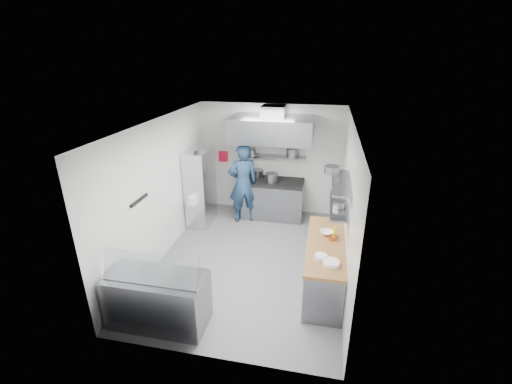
% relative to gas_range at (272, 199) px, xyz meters
% --- Properties ---
extents(floor, '(5.00, 5.00, 0.00)m').
position_rel_gas_range_xyz_m(floor, '(-0.10, -2.10, -0.45)').
color(floor, '#59595B').
rests_on(floor, ground).
extents(ceiling, '(5.00, 5.00, 0.00)m').
position_rel_gas_range_xyz_m(ceiling, '(-0.10, -2.10, 2.35)').
color(ceiling, silver).
rests_on(ceiling, wall_back).
extents(wall_back, '(3.60, 2.80, 0.02)m').
position_rel_gas_range_xyz_m(wall_back, '(-0.10, 0.40, 0.95)').
color(wall_back, white).
rests_on(wall_back, floor).
extents(wall_front, '(3.60, 2.80, 0.02)m').
position_rel_gas_range_xyz_m(wall_front, '(-0.10, -4.60, 0.95)').
color(wall_front, white).
rests_on(wall_front, floor).
extents(wall_left, '(2.80, 5.00, 0.02)m').
position_rel_gas_range_xyz_m(wall_left, '(-1.90, -2.10, 0.95)').
color(wall_left, white).
rests_on(wall_left, floor).
extents(wall_right, '(2.80, 5.00, 0.02)m').
position_rel_gas_range_xyz_m(wall_right, '(1.70, -2.10, 0.95)').
color(wall_right, white).
rests_on(wall_right, floor).
extents(gas_range, '(1.60, 0.80, 0.90)m').
position_rel_gas_range_xyz_m(gas_range, '(0.00, 0.00, 0.00)').
color(gas_range, gray).
rests_on(gas_range, floor).
extents(cooktop, '(1.57, 0.78, 0.06)m').
position_rel_gas_range_xyz_m(cooktop, '(0.00, 0.00, 0.48)').
color(cooktop, black).
rests_on(cooktop, gas_range).
extents(stock_pot_left, '(0.31, 0.31, 0.20)m').
position_rel_gas_range_xyz_m(stock_pot_left, '(-0.42, 0.20, 0.61)').
color(stock_pot_left, slate).
rests_on(stock_pot_left, cooktop).
extents(stock_pot_mid, '(0.30, 0.30, 0.24)m').
position_rel_gas_range_xyz_m(stock_pot_mid, '(0.01, -0.11, 0.63)').
color(stock_pot_mid, slate).
rests_on(stock_pot_mid, cooktop).
extents(over_range_shelf, '(1.60, 0.30, 0.04)m').
position_rel_gas_range_xyz_m(over_range_shelf, '(0.00, 0.24, 1.07)').
color(over_range_shelf, gray).
rests_on(over_range_shelf, wall_back).
extents(shelf_pot_a, '(0.24, 0.24, 0.18)m').
position_rel_gas_range_xyz_m(shelf_pot_a, '(-0.56, 0.09, 1.18)').
color(shelf_pot_a, slate).
rests_on(shelf_pot_a, over_range_shelf).
extents(shelf_pot_b, '(0.27, 0.27, 0.22)m').
position_rel_gas_range_xyz_m(shelf_pot_b, '(0.45, 0.21, 1.20)').
color(shelf_pot_b, slate).
rests_on(shelf_pot_b, over_range_shelf).
extents(extractor_hood, '(1.90, 1.15, 0.55)m').
position_rel_gas_range_xyz_m(extractor_hood, '(0.00, -0.18, 1.85)').
color(extractor_hood, gray).
rests_on(extractor_hood, wall_back).
extents(hood_duct, '(0.55, 0.55, 0.24)m').
position_rel_gas_range_xyz_m(hood_duct, '(0.00, 0.05, 2.23)').
color(hood_duct, slate).
rests_on(hood_duct, extractor_hood).
extents(red_firebox, '(0.22, 0.10, 0.26)m').
position_rel_gas_range_xyz_m(red_firebox, '(-1.35, 0.34, 0.97)').
color(red_firebox, red).
rests_on(red_firebox, wall_back).
extents(chef, '(0.85, 0.73, 1.98)m').
position_rel_gas_range_xyz_m(chef, '(-0.65, -0.40, 0.54)').
color(chef, navy).
rests_on(chef, floor).
extents(wire_rack, '(0.50, 0.90, 1.85)m').
position_rel_gas_range_xyz_m(wire_rack, '(-1.63, -0.71, 0.48)').
color(wire_rack, silver).
rests_on(wire_rack, floor).
extents(rack_bin_a, '(0.17, 0.21, 0.19)m').
position_rel_gas_range_xyz_m(rack_bin_a, '(-1.63, -1.21, 0.35)').
color(rack_bin_a, white).
rests_on(rack_bin_a, wire_rack).
extents(rack_bin_b, '(0.14, 0.18, 0.16)m').
position_rel_gas_range_xyz_m(rack_bin_b, '(-1.63, -0.74, 0.85)').
color(rack_bin_b, yellow).
rests_on(rack_bin_b, wire_rack).
extents(rack_jar, '(0.11, 0.11, 0.18)m').
position_rel_gas_range_xyz_m(rack_jar, '(-1.58, -0.95, 1.35)').
color(rack_jar, black).
rests_on(rack_jar, wire_rack).
extents(knife_strip, '(0.04, 0.55, 0.05)m').
position_rel_gas_range_xyz_m(knife_strip, '(-1.88, -3.00, 1.10)').
color(knife_strip, black).
rests_on(knife_strip, wall_left).
extents(prep_counter_base, '(0.62, 2.00, 0.84)m').
position_rel_gas_range_xyz_m(prep_counter_base, '(1.38, -2.70, -0.03)').
color(prep_counter_base, gray).
rests_on(prep_counter_base, floor).
extents(prep_counter_top, '(0.65, 2.04, 0.06)m').
position_rel_gas_range_xyz_m(prep_counter_top, '(1.38, -2.70, 0.42)').
color(prep_counter_top, olive).
rests_on(prep_counter_top, prep_counter_base).
extents(plate_stack_a, '(0.26, 0.26, 0.06)m').
position_rel_gas_range_xyz_m(plate_stack_a, '(1.46, -3.33, 0.48)').
color(plate_stack_a, white).
rests_on(plate_stack_a, prep_counter_top).
extents(plate_stack_b, '(0.20, 0.20, 0.06)m').
position_rel_gas_range_xyz_m(plate_stack_b, '(1.30, -3.18, 0.48)').
color(plate_stack_b, white).
rests_on(plate_stack_b, prep_counter_top).
extents(copper_pan, '(0.16, 0.16, 0.06)m').
position_rel_gas_range_xyz_m(copper_pan, '(1.48, -2.53, 0.48)').
color(copper_pan, '#B66533').
rests_on(copper_pan, prep_counter_top).
extents(squeeze_bottle, '(0.06, 0.06, 0.18)m').
position_rel_gas_range_xyz_m(squeeze_bottle, '(1.52, -2.42, 0.54)').
color(squeeze_bottle, yellow).
rests_on(squeeze_bottle, prep_counter_top).
extents(mixing_bowl, '(0.29, 0.29, 0.06)m').
position_rel_gas_range_xyz_m(mixing_bowl, '(1.38, -2.37, 0.48)').
color(mixing_bowl, white).
rests_on(mixing_bowl, prep_counter_top).
extents(wall_shelf_lower, '(0.30, 1.30, 0.04)m').
position_rel_gas_range_xyz_m(wall_shelf_lower, '(1.54, -2.40, 1.05)').
color(wall_shelf_lower, gray).
rests_on(wall_shelf_lower, wall_right).
extents(wall_shelf_upper, '(0.30, 1.30, 0.04)m').
position_rel_gas_range_xyz_m(wall_shelf_upper, '(1.54, -2.40, 1.47)').
color(wall_shelf_upper, gray).
rests_on(wall_shelf_upper, wall_right).
extents(shelf_pot_c, '(0.22, 0.22, 0.10)m').
position_rel_gas_range_xyz_m(shelf_pot_c, '(1.55, -2.50, 1.12)').
color(shelf_pot_c, slate).
rests_on(shelf_pot_c, wall_shelf_lower).
extents(shelf_pot_d, '(0.27, 0.27, 0.14)m').
position_rel_gas_range_xyz_m(shelf_pot_d, '(1.38, -2.03, 1.56)').
color(shelf_pot_d, slate).
rests_on(shelf_pot_d, wall_shelf_upper).
extents(display_case, '(1.50, 0.70, 0.85)m').
position_rel_gas_range_xyz_m(display_case, '(-1.10, -4.10, -0.03)').
color(display_case, gray).
rests_on(display_case, floor).
extents(display_glass, '(1.47, 0.19, 0.42)m').
position_rel_gas_range_xyz_m(display_glass, '(-1.10, -4.22, 0.62)').
color(display_glass, silver).
rests_on(display_glass, display_case).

